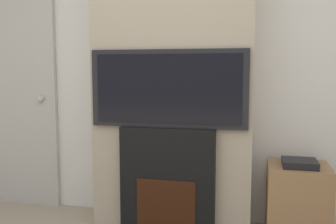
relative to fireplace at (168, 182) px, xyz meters
name	(u,v)px	position (x,y,z in m)	size (l,w,h in m)	color
wall_back	(179,54)	(0.00, 0.40, 0.95)	(6.00, 0.06, 2.70)	silver
chimney_breast	(174,53)	(0.00, 0.19, 0.95)	(1.20, 0.37, 2.70)	tan
fireplace	(168,182)	(0.00, 0.00, 0.00)	(0.70, 0.15, 0.81)	black
television	(168,89)	(0.00, 0.00, 0.69)	(1.14, 0.07, 0.56)	black
media_stand	(297,202)	(0.93, 0.13, -0.12)	(0.43, 0.39, 0.60)	#997047
entry_door	(13,93)	(-1.51, 0.35, 0.61)	(0.85, 0.09, 2.03)	#BCB7AD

